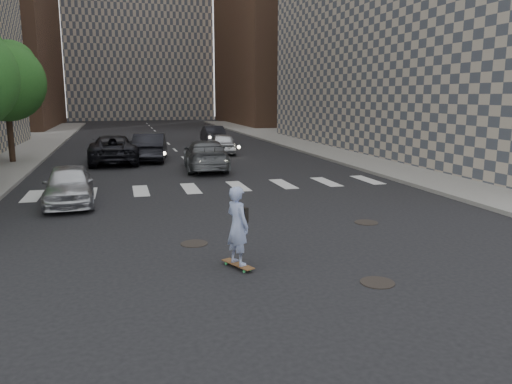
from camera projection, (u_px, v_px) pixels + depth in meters
ground at (283, 251)px, 12.19m from camera, size 160.00×160.00×0.00m
sidewalk_right at (390, 149)px, 34.87m from camera, size 13.00×80.00×0.15m
tree_c at (7, 79)px, 26.98m from camera, size 4.20×4.20×6.60m
manhole_a at (377, 283)px, 10.13m from camera, size 0.70×0.70×0.02m
manhole_b at (194, 244)px, 12.81m from camera, size 0.70×0.70×0.02m
manhole_c at (366, 222)px, 14.94m from camera, size 0.70×0.70×0.02m
skateboarder at (238, 226)px, 10.85m from camera, size 0.64×0.93×1.84m
silver_sedan at (69, 185)px, 17.37m from camera, size 1.83×4.14×1.38m
traffic_car_a at (150, 147)px, 29.12m from camera, size 2.33×5.10×1.62m
traffic_car_b at (206, 155)px, 25.50m from camera, size 2.59×5.42×1.53m
traffic_car_c at (113, 149)px, 28.02m from camera, size 2.71×5.71×1.57m
traffic_car_d at (222, 143)px, 32.50m from camera, size 2.05×4.18×1.37m
traffic_car_e at (212, 134)px, 39.81m from camera, size 1.60×4.29×1.40m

